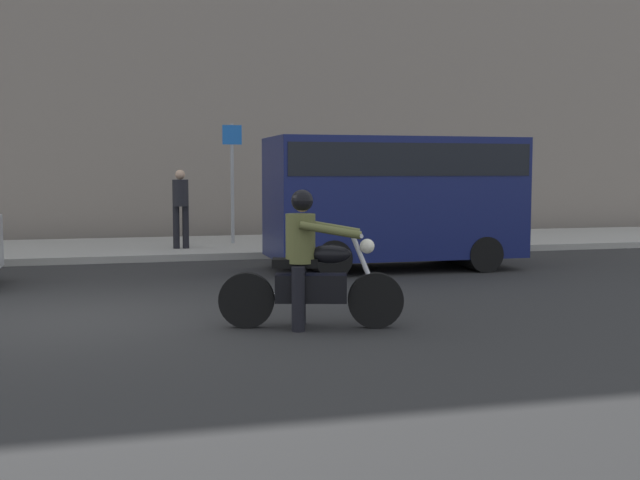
% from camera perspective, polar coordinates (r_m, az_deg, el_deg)
% --- Properties ---
extents(ground_plane, '(80.00, 80.00, 0.00)m').
position_cam_1_polar(ground_plane, '(10.00, -17.59, -5.52)').
color(ground_plane, '#252525').
extents(sidewalk_slab, '(40.00, 4.40, 0.14)m').
position_cam_1_polar(sidewalk_slab, '(17.91, -16.44, -0.68)').
color(sidewalk_slab, '#99968E').
rests_on(sidewalk_slab, ground_plane).
extents(building_facade, '(40.00, 1.40, 11.69)m').
position_cam_1_polar(building_facade, '(21.61, -16.60, 15.64)').
color(building_facade, slate).
rests_on(building_facade, ground_plane).
extents(motorcycle_with_rider_olive, '(2.07, 0.85, 1.58)m').
position_cam_1_polar(motorcycle_with_rider_olive, '(8.91, -0.74, -2.30)').
color(motorcycle_with_rider_olive, black).
rests_on(motorcycle_with_rider_olive, ground_plane).
extents(parked_van_navy, '(4.52, 1.96, 2.39)m').
position_cam_1_polar(parked_van_navy, '(14.33, 5.40, 3.38)').
color(parked_van_navy, '#11194C').
rests_on(parked_van_navy, ground_plane).
extents(street_sign_post, '(0.44, 0.08, 2.73)m').
position_cam_1_polar(street_sign_post, '(18.02, -6.42, 4.98)').
color(street_sign_post, gray).
rests_on(street_sign_post, sidewalk_slab).
extents(pedestrian_bystander, '(0.34, 0.34, 1.68)m').
position_cam_1_polar(pedestrian_bystander, '(16.94, -10.14, 2.71)').
color(pedestrian_bystander, black).
rests_on(pedestrian_bystander, sidewalk_slab).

